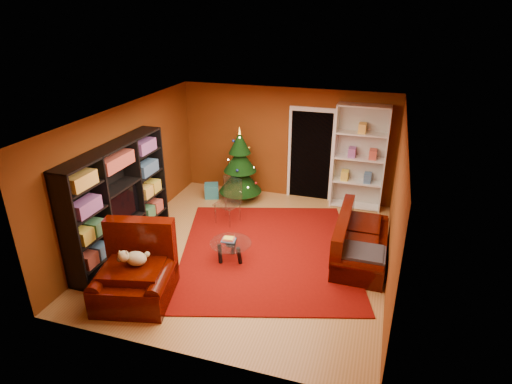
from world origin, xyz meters
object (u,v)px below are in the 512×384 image
(media_unit, at_px, (119,201))
(christmas_tree, at_px, (240,165))
(rug, at_px, (268,251))
(sofa, at_px, (362,238))
(armchair, at_px, (134,273))
(gift_box_teal, at_px, (212,191))
(gift_box_green, at_px, (241,193))
(acrylic_chair, at_px, (227,204))
(gift_box_red, at_px, (245,188))
(white_bookshelf, at_px, (359,158))
(dog, at_px, (136,259))
(coffee_table, at_px, (231,251))

(media_unit, height_order, christmas_tree, media_unit)
(rug, relative_size, sofa, 1.90)
(christmas_tree, relative_size, armchair, 1.46)
(gift_box_teal, distance_m, gift_box_green, 0.72)
(sofa, height_order, acrylic_chair, acrylic_chair)
(media_unit, bearing_deg, gift_box_teal, 77.50)
(gift_box_red, distance_m, white_bookshelf, 2.88)
(white_bookshelf, xyz_separation_m, dog, (-2.95, -4.40, -0.46))
(rug, xyz_separation_m, white_bookshelf, (1.37, 2.51, 1.17))
(sofa, bearing_deg, acrylic_chair, 79.27)
(rug, xyz_separation_m, dog, (-1.57, -1.90, 0.70))
(coffee_table, bearing_deg, gift_box_green, 105.21)
(christmas_tree, height_order, coffee_table, christmas_tree)
(gift_box_teal, distance_m, dog, 3.96)
(gift_box_green, bearing_deg, dog, -94.07)
(media_unit, relative_size, coffee_table, 3.59)
(white_bookshelf, distance_m, sofa, 2.34)
(gift_box_teal, height_order, sofa, sofa)
(rug, distance_m, white_bookshelf, 3.09)
(white_bookshelf, bearing_deg, sofa, -81.60)
(armchair, bearing_deg, gift_box_red, 73.26)
(christmas_tree, height_order, armchair, christmas_tree)
(gift_box_teal, bearing_deg, rug, -45.31)
(armchair, bearing_deg, white_bookshelf, 43.42)
(media_unit, xyz_separation_m, gift_box_green, (1.33, 2.91, -0.91))
(rug, distance_m, media_unit, 2.90)
(media_unit, height_order, sofa, media_unit)
(rug, height_order, sofa, sofa)
(coffee_table, distance_m, acrylic_chair, 1.50)
(coffee_table, bearing_deg, sofa, 19.83)
(white_bookshelf, height_order, sofa, white_bookshelf)
(christmas_tree, height_order, dog, christmas_tree)
(gift_box_green, bearing_deg, rug, -59.58)
(rug, relative_size, dog, 9.27)
(media_unit, bearing_deg, acrylic_chair, 47.87)
(white_bookshelf, relative_size, armchair, 1.97)
(gift_box_green, height_order, white_bookshelf, white_bookshelf)
(white_bookshelf, height_order, acrylic_chair, white_bookshelf)
(christmas_tree, xyz_separation_m, acrylic_chair, (0.14, -1.22, -0.42))
(rug, distance_m, gift_box_teal, 2.82)
(media_unit, relative_size, gift_box_green, 11.06)
(dog, height_order, coffee_table, dog)
(white_bookshelf, relative_size, sofa, 1.24)
(christmas_tree, bearing_deg, gift_box_green, 96.01)
(armchair, height_order, dog, armchair)
(gift_box_teal, height_order, gift_box_red, gift_box_teal)
(gift_box_red, relative_size, sofa, 0.10)
(media_unit, relative_size, acrylic_chair, 3.03)
(christmas_tree, height_order, acrylic_chair, christmas_tree)
(christmas_tree, bearing_deg, coffee_table, -74.47)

